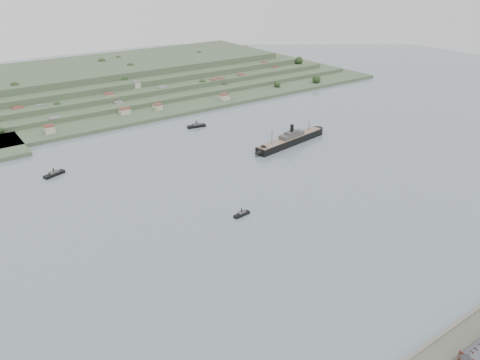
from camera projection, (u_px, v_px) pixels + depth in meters
ground at (280, 204)px, 346.13m from camera, size 1400.00×1400.00×0.00m
far_peninsula at (112, 81)px, 644.68m from camera, size 760.00×309.00×30.00m
steamship at (289, 141)px, 454.62m from camera, size 97.75×25.52×23.53m
tugboat at (242, 214)px, 329.50m from camera, size 13.19×4.77×5.80m
ferry_west at (54, 174)px, 390.81m from camera, size 18.79×10.87×6.81m
ferry_east at (196, 126)px, 503.78m from camera, size 20.66×9.11×7.49m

